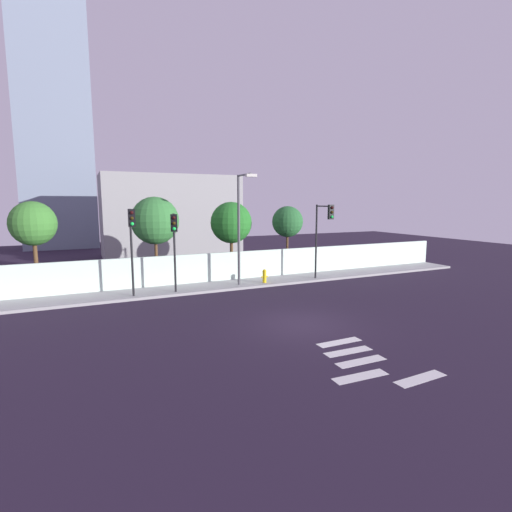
# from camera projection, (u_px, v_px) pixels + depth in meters

# --- Properties ---
(ground_plane) EXTENTS (80.00, 80.00, 0.00)m
(ground_plane) POSITION_uv_depth(u_px,v_px,m) (302.00, 324.00, 16.16)
(ground_plane) COLOR #241A2C
(sidewalk) EXTENTS (36.00, 2.40, 0.15)m
(sidewalk) POSITION_uv_depth(u_px,v_px,m) (232.00, 285.00, 23.52)
(sidewalk) COLOR #9D9D9D
(sidewalk) RESTS_ON ground
(perimeter_wall) EXTENTS (36.00, 0.18, 1.80)m
(perimeter_wall) POSITION_uv_depth(u_px,v_px,m) (224.00, 266.00, 24.54)
(perimeter_wall) COLOR silver
(perimeter_wall) RESTS_ON sidewalk
(crosswalk_marking) EXTENTS (3.33, 3.89, 0.01)m
(crosswalk_marking) POSITION_uv_depth(u_px,v_px,m) (364.00, 361.00, 12.41)
(crosswalk_marking) COLOR silver
(crosswalk_marking) RESTS_ON ground
(traffic_light_left) EXTENTS (0.35, 1.09, 4.66)m
(traffic_light_left) POSITION_uv_depth(u_px,v_px,m) (132.00, 234.00, 19.57)
(traffic_light_left) COLOR black
(traffic_light_left) RESTS_ON sidewalk
(traffic_light_center) EXTENTS (0.34, 1.81, 4.85)m
(traffic_light_center) POSITION_uv_depth(u_px,v_px,m) (324.00, 225.00, 24.06)
(traffic_light_center) COLOR black
(traffic_light_center) RESTS_ON sidewalk
(traffic_light_right) EXTENTS (0.53, 1.57, 4.38)m
(traffic_light_right) POSITION_uv_depth(u_px,v_px,m) (174.00, 236.00, 20.24)
(traffic_light_right) COLOR black
(traffic_light_right) RESTS_ON sidewalk
(street_lamp_curbside) EXTENTS (0.61, 2.17, 6.58)m
(street_lamp_curbside) POSITION_uv_depth(u_px,v_px,m) (241.00, 220.00, 22.40)
(street_lamp_curbside) COLOR #4C4C51
(street_lamp_curbside) RESTS_ON sidewalk
(fire_hydrant) EXTENTS (0.44, 0.26, 0.84)m
(fire_hydrant) POSITION_uv_depth(u_px,v_px,m) (264.00, 275.00, 23.78)
(fire_hydrant) COLOR gold
(fire_hydrant) RESTS_ON sidewalk
(roadside_tree_leftmost) EXTENTS (2.44, 2.44, 5.21)m
(roadside_tree_leftmost) POSITION_uv_depth(u_px,v_px,m) (33.00, 224.00, 20.87)
(roadside_tree_leftmost) COLOR brown
(roadside_tree_leftmost) RESTS_ON ground
(roadside_tree_midleft) EXTENTS (2.96, 2.96, 5.49)m
(roadside_tree_midleft) POSITION_uv_depth(u_px,v_px,m) (155.00, 221.00, 23.61)
(roadside_tree_midleft) COLOR brown
(roadside_tree_midleft) RESTS_ON ground
(roadside_tree_midright) EXTENTS (2.80, 2.80, 5.18)m
(roadside_tree_midright) POSITION_uv_depth(u_px,v_px,m) (231.00, 223.00, 25.75)
(roadside_tree_midright) COLOR brown
(roadside_tree_midright) RESTS_ON ground
(roadside_tree_rightmost) EXTENTS (2.24, 2.24, 4.88)m
(roadside_tree_rightmost) POSITION_uv_depth(u_px,v_px,m) (287.00, 222.00, 27.58)
(roadside_tree_rightmost) COLOR brown
(roadside_tree_rightmost) RESTS_ON ground
(low_building_distant) EXTENTS (12.56, 6.00, 7.68)m
(low_building_distant) POSITION_uv_depth(u_px,v_px,m) (171.00, 216.00, 36.60)
(low_building_distant) COLOR #949494
(low_building_distant) RESTS_ON ground
(tower_on_skyline) EXTENTS (7.56, 5.00, 26.14)m
(tower_on_skyline) POSITION_uv_depth(u_px,v_px,m) (55.00, 130.00, 41.99)
(tower_on_skyline) COLOR gray
(tower_on_skyline) RESTS_ON ground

